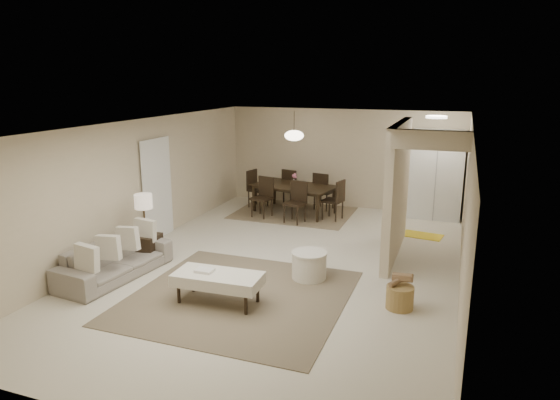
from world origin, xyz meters
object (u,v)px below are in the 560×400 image
at_px(sofa, 115,260).
at_px(round_pouf, 309,265).
at_px(pantry_cabinet, 436,175).
at_px(wicker_basket, 400,297).
at_px(ottoman_bench, 218,279).
at_px(side_table, 146,248).
at_px(dining_table, 294,199).

height_order(sofa, round_pouf, sofa).
xyz_separation_m(pantry_cabinet, wicker_basket, (-0.16, -5.18, -0.88)).
bearing_deg(ottoman_bench, side_table, 148.59).
xyz_separation_m(ottoman_bench, wicker_basket, (2.56, 0.75, -0.21)).
relative_size(side_table, round_pouf, 0.84).
relative_size(pantry_cabinet, wicker_basket, 5.24).
xyz_separation_m(pantry_cabinet, ottoman_bench, (-2.72, -5.93, -0.67)).
relative_size(sofa, ottoman_bench, 1.54).
bearing_deg(ottoman_bench, round_pouf, 51.05).
bearing_deg(pantry_cabinet, ottoman_bench, -114.62).
bearing_deg(side_table, round_pouf, 4.44).
xyz_separation_m(side_table, wicker_basket, (4.59, -0.37, -0.08)).
distance_m(ottoman_bench, dining_table, 5.21).
relative_size(pantry_cabinet, dining_table, 1.06).
xyz_separation_m(round_pouf, wicker_basket, (1.56, -0.60, -0.06)).
relative_size(pantry_cabinet, sofa, 1.02).
xyz_separation_m(wicker_basket, dining_table, (-3.12, 4.42, 0.18)).
xyz_separation_m(pantry_cabinet, sofa, (-4.80, -5.63, -0.75)).
relative_size(ottoman_bench, side_table, 2.68).
relative_size(round_pouf, dining_table, 0.30).
bearing_deg(side_table, dining_table, 70.09).
height_order(pantry_cabinet, dining_table, pantry_cabinet).
distance_m(round_pouf, wicker_basket, 1.67).
distance_m(ottoman_bench, side_table, 2.32).
distance_m(pantry_cabinet, ottoman_bench, 6.56).
bearing_deg(wicker_basket, dining_table, 125.22).
relative_size(sofa, wicker_basket, 5.12).
bearing_deg(round_pouf, side_table, -175.56).
distance_m(sofa, dining_table, 5.11).
bearing_deg(side_table, pantry_cabinet, 45.38).
height_order(pantry_cabinet, sofa, pantry_cabinet).
xyz_separation_m(ottoman_bench, side_table, (-2.03, 1.12, -0.13)).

